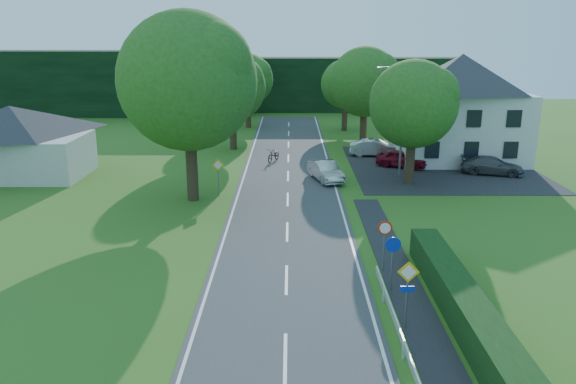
{
  "coord_description": "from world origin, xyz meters",
  "views": [
    {
      "loc": [
        0.15,
        -10.12,
        10.29
      ],
      "look_at": [
        0.04,
        18.35,
        2.14
      ],
      "focal_mm": 35.0,
      "sensor_mm": 36.0,
      "label": 1
    }
  ],
  "objects_px": {
    "parked_car_grey": "(492,166)",
    "parasol": "(426,152)",
    "streetlight": "(400,116)",
    "parked_car_red": "(402,159)",
    "parked_car_silver_a": "(375,148)",
    "moving_car": "(326,171)",
    "parked_car_silver_b": "(460,156)",
    "motorcycle": "(274,155)"
  },
  "relations": [
    {
      "from": "streetlight",
      "to": "parked_car_silver_b",
      "type": "distance_m",
      "value": 7.93
    },
    {
      "from": "parked_car_silver_a",
      "to": "parked_car_silver_b",
      "type": "relative_size",
      "value": 0.94
    },
    {
      "from": "streetlight",
      "to": "moving_car",
      "type": "relative_size",
      "value": 1.91
    },
    {
      "from": "streetlight",
      "to": "parked_car_grey",
      "type": "height_order",
      "value": "streetlight"
    },
    {
      "from": "streetlight",
      "to": "parked_car_red",
      "type": "relative_size",
      "value": 2.02
    },
    {
      "from": "parked_car_silver_b",
      "to": "streetlight",
      "type": "bearing_deg",
      "value": 135.63
    },
    {
      "from": "parked_car_red",
      "to": "parked_car_silver_a",
      "type": "xyz_separation_m",
      "value": [
        -1.48,
        4.13,
        0.04
      ]
    },
    {
      "from": "parked_car_red",
      "to": "parked_car_grey",
      "type": "xyz_separation_m",
      "value": [
        6.3,
        -2.23,
        -0.03
      ]
    },
    {
      "from": "parked_car_red",
      "to": "parasol",
      "type": "xyz_separation_m",
      "value": [
        2.18,
        1.4,
        0.25
      ]
    },
    {
      "from": "moving_car",
      "to": "motorcycle",
      "type": "height_order",
      "value": "moving_car"
    },
    {
      "from": "parked_car_red",
      "to": "parasol",
      "type": "height_order",
      "value": "parasol"
    },
    {
      "from": "motorcycle",
      "to": "parked_car_silver_a",
      "type": "height_order",
      "value": "parked_car_silver_a"
    },
    {
      "from": "moving_car",
      "to": "motorcycle",
      "type": "distance_m",
      "value": 7.25
    },
    {
      "from": "moving_car",
      "to": "parked_car_grey",
      "type": "distance_m",
      "value": 12.66
    },
    {
      "from": "parked_car_red",
      "to": "parked_car_silver_a",
      "type": "height_order",
      "value": "parked_car_silver_a"
    },
    {
      "from": "motorcycle",
      "to": "parked_car_grey",
      "type": "bearing_deg",
      "value": 7.67
    },
    {
      "from": "parasol",
      "to": "streetlight",
      "type": "bearing_deg",
      "value": -125.43
    },
    {
      "from": "parked_car_red",
      "to": "parked_car_grey",
      "type": "relative_size",
      "value": 0.89
    },
    {
      "from": "moving_car",
      "to": "parked_car_grey",
      "type": "xyz_separation_m",
      "value": [
        12.52,
        1.89,
        -0.04
      ]
    },
    {
      "from": "parked_car_red",
      "to": "streetlight",
      "type": "bearing_deg",
      "value": -170.59
    },
    {
      "from": "moving_car",
      "to": "parked_car_silver_b",
      "type": "height_order",
      "value": "moving_car"
    },
    {
      "from": "parked_car_silver_a",
      "to": "parked_car_grey",
      "type": "height_order",
      "value": "parked_car_silver_a"
    },
    {
      "from": "streetlight",
      "to": "parked_car_red",
      "type": "bearing_deg",
      "value": 73.39
    },
    {
      "from": "parked_car_silver_b",
      "to": "parasol",
      "type": "height_order",
      "value": "parasol"
    },
    {
      "from": "parked_car_red",
      "to": "parked_car_grey",
      "type": "height_order",
      "value": "parked_car_red"
    },
    {
      "from": "parked_car_silver_b",
      "to": "parasol",
      "type": "distance_m",
      "value": 2.7
    },
    {
      "from": "parked_car_grey",
      "to": "parked_car_silver_b",
      "type": "height_order",
      "value": "parked_car_grey"
    },
    {
      "from": "parked_car_grey",
      "to": "parasol",
      "type": "relative_size",
      "value": 2.17
    },
    {
      "from": "parked_car_red",
      "to": "parked_car_silver_a",
      "type": "distance_m",
      "value": 4.39
    },
    {
      "from": "parked_car_silver_a",
      "to": "parked_car_red",
      "type": "bearing_deg",
      "value": -152.11
    },
    {
      "from": "moving_car",
      "to": "parked_car_silver_a",
      "type": "distance_m",
      "value": 9.51
    },
    {
      "from": "motorcycle",
      "to": "parasol",
      "type": "xyz_separation_m",
      "value": [
        12.3,
        -0.59,
        0.38
      ]
    },
    {
      "from": "streetlight",
      "to": "parasol",
      "type": "distance_m",
      "value": 6.3
    },
    {
      "from": "moving_car",
      "to": "streetlight",
      "type": "bearing_deg",
      "value": -3.49
    },
    {
      "from": "moving_car",
      "to": "parked_car_red",
      "type": "distance_m",
      "value": 7.46
    },
    {
      "from": "parked_car_grey",
      "to": "parasol",
      "type": "distance_m",
      "value": 5.5
    },
    {
      "from": "motorcycle",
      "to": "parked_car_grey",
      "type": "height_order",
      "value": "parked_car_grey"
    },
    {
      "from": "parked_car_red",
      "to": "parasol",
      "type": "distance_m",
      "value": 2.61
    },
    {
      "from": "streetlight",
      "to": "parked_car_red",
      "type": "height_order",
      "value": "streetlight"
    },
    {
      "from": "parked_car_silver_a",
      "to": "parked_car_silver_b",
      "type": "height_order",
      "value": "parked_car_silver_a"
    },
    {
      "from": "streetlight",
      "to": "motorcycle",
      "type": "height_order",
      "value": "streetlight"
    },
    {
      "from": "parked_car_silver_a",
      "to": "parked_car_silver_b",
      "type": "bearing_deg",
      "value": -107.18
    }
  ]
}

